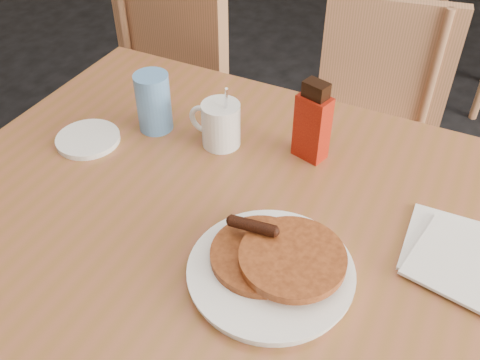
# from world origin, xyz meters

# --- Properties ---
(main_table) EXTENTS (1.33, 0.90, 0.75)m
(main_table) POSITION_xyz_m (0.06, 0.01, 0.71)
(main_table) COLOR #945334
(main_table) RESTS_ON floor
(chair_main_far) EXTENTS (0.45, 0.45, 0.85)m
(chair_main_far) POSITION_xyz_m (0.06, 0.76, 0.51)
(chair_main_far) COLOR tan
(chair_main_far) RESTS_ON floor
(chair_wall_extra) EXTENTS (0.54, 0.54, 0.99)m
(chair_wall_extra) POSITION_xyz_m (-0.55, 0.51, 0.59)
(chair_wall_extra) COLOR tan
(chair_wall_extra) RESTS_ON floor
(pancake_plate) EXTENTS (0.27, 0.27, 0.07)m
(pancake_plate) POSITION_xyz_m (0.11, -0.10, 0.77)
(pancake_plate) COLOR white
(pancake_plate) RESTS_ON main_table
(coffee_mug) EXTENTS (0.11, 0.08, 0.15)m
(coffee_mug) POSITION_xyz_m (-0.13, 0.17, 0.80)
(coffee_mug) COLOR white
(coffee_mug) RESTS_ON main_table
(syrup_bottle) EXTENTS (0.07, 0.06, 0.17)m
(syrup_bottle) POSITION_xyz_m (0.05, 0.22, 0.83)
(syrup_bottle) COLOR maroon
(syrup_bottle) RESTS_ON main_table
(napkin_stack) EXTENTS (0.20, 0.21, 0.01)m
(napkin_stack) POSITION_xyz_m (0.37, 0.07, 0.76)
(napkin_stack) COLOR white
(napkin_stack) RESTS_ON main_table
(blue_tumbler) EXTENTS (0.09, 0.09, 0.13)m
(blue_tumbler) POSITION_xyz_m (-0.29, 0.16, 0.81)
(blue_tumbler) COLOR #588FCE
(blue_tumbler) RESTS_ON main_table
(side_saucer) EXTENTS (0.15, 0.15, 0.01)m
(side_saucer) POSITION_xyz_m (-0.39, 0.05, 0.76)
(side_saucer) COLOR white
(side_saucer) RESTS_ON main_table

